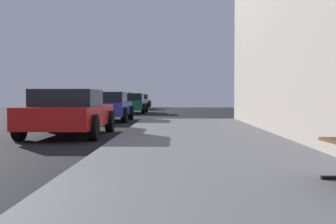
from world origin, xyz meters
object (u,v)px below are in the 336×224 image
car_red (69,112)px  car_green (131,103)px  car_white (131,101)px  car_blue (108,106)px  car_silver (140,101)px

car_red → car_green: same height
car_white → car_blue: bearing=-87.3°
car_blue → car_green: same height
car_green → car_silver: size_ratio=1.06×
car_red → car_blue: (-0.03, 7.15, -0.00)m
car_white → car_silver: size_ratio=1.11×
car_white → car_green: bearing=-83.9°
car_red → car_silver: 31.51m
car_red → car_blue: bearing=90.2°
car_red → car_green: size_ratio=0.97×
car_white → car_silver: bearing=87.0°
car_blue → car_green: (0.12, 9.15, 0.00)m
car_silver → car_red: bearing=-88.9°
car_silver → car_blue: bearing=-88.7°
car_red → car_white: bearing=92.0°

